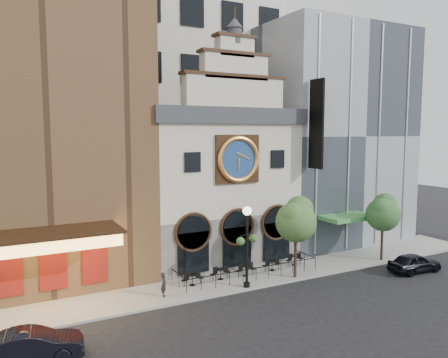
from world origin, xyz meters
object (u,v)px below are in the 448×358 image
bistro_1 (221,273)px  lamppost (247,237)px  car_right (415,263)px  car_left (32,346)px  bistro_2 (246,270)px  bistro_4 (294,259)px  tree_left (296,219)px  bistro_0 (192,279)px  pedestrian (164,284)px  tree_right (383,212)px  bistro_3 (272,264)px

bistro_1 → lamppost: bearing=-68.4°
car_right → car_left: bearing=95.4°
bistro_1 → lamppost: lamppost is taller
bistro_2 → lamppost: bearing=-118.8°
bistro_4 → lamppost: bearing=-157.3°
bistro_1 → tree_left: (5.02, -2.04, 3.81)m
bistro_0 → tree_left: size_ratio=0.27×
car_right → bistro_1: bearing=74.3°
car_left → bistro_0: bearing=-55.4°
pedestrian → lamppost: (5.53, -0.99, 2.62)m
car_right → pedestrian: (-18.57, 3.85, 0.21)m
bistro_0 → pedestrian: size_ratio=1.01×
tree_right → bistro_0: bearing=174.0°
bistro_3 → tree_right: bearing=-11.0°
car_right → pedestrian: bearing=82.5°
car_right → tree_left: size_ratio=0.73×
pedestrian → bistro_2: bearing=-62.3°
bistro_1 → bistro_3: 4.35m
pedestrian → tree_left: tree_left is taller
bistro_2 → pedestrian: size_ratio=1.01×
lamppost → bistro_1: bearing=97.3°
bistro_2 → car_right: (11.95, -4.83, 0.11)m
bistro_3 → car_right: bearing=-27.5°
lamppost → bistro_2: bearing=46.9°
car_left → lamppost: size_ratio=0.83×
bistro_0 → pedestrian: bearing=-157.7°
bistro_2 → bistro_3: bearing=3.5°
lamppost → pedestrian: bearing=155.5°
bistro_4 → lamppost: size_ratio=0.29×
bistro_4 → bistro_1: bearing=-177.9°
lamppost → tree_right: lamppost is taller
pedestrian → tree_right: 18.80m
pedestrian → tree_right: bearing=-73.0°
bistro_0 → tree_left: 8.42m
bistro_0 → bistro_4: (8.92, 0.44, 0.00)m
bistro_1 → bistro_2: 1.95m
car_right → car_left: 26.57m
bistro_0 → lamppost: (3.12, -1.98, 2.94)m
lamppost → tree_left: 4.25m
car_left → lamppost: bearing=-68.7°
bistro_1 → pedestrian: size_ratio=1.01×
bistro_4 → pedestrian: pedestrian is taller
bistro_1 → bistro_0: bearing=-175.1°
bistro_0 → pedestrian: 2.62m
tree_left → bistro_1: bearing=157.9°
bistro_0 → car_left: car_left is taller
tree_right → bistro_1: bearing=172.2°
car_left → lamppost: 14.22m
car_left → car_right: bearing=-81.6°
car_left → tree_right: (26.51, 3.66, 3.38)m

